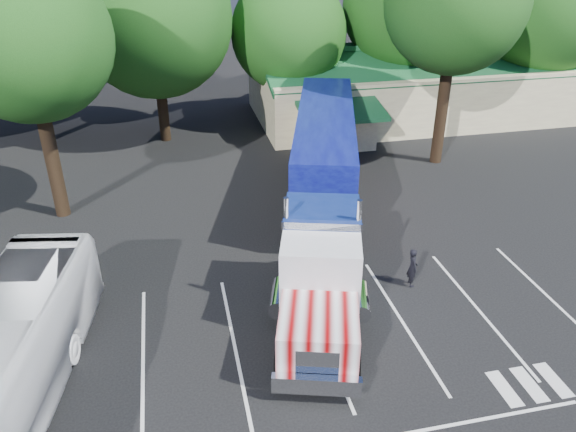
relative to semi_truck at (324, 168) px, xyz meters
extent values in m
plane|color=black|center=(-2.52, -2.77, -2.73)|extent=(120.00, 120.00, 0.00)
cube|color=beige|center=(11.48, 15.23, -0.73)|extent=(24.00, 11.00, 4.00)
cube|color=#17512C|center=(11.48, 12.83, 1.77)|extent=(24.20, 6.25, 2.10)
cube|color=#17512C|center=(11.48, 17.63, 1.77)|extent=(24.20, 6.25, 2.10)
cube|color=beige|center=(3.48, 9.53, -1.33)|extent=(5.00, 2.50, 2.80)
cube|color=#17512C|center=(3.48, 8.23, 0.17)|extent=(5.40, 3.19, 0.80)
cylinder|color=black|center=(-15.52, 15.03, -0.73)|extent=(0.70, 0.70, 4.00)
sphere|color=#184614|center=(-15.52, 15.03, 4.42)|extent=(8.40, 8.40, 8.40)
cylinder|color=black|center=(-7.52, 13.43, -0.58)|extent=(0.70, 0.70, 4.30)
sphere|color=#184614|center=(-7.52, 13.43, 5.32)|extent=(10.00, 10.00, 10.00)
cylinder|color=black|center=(1.48, 14.73, -0.93)|extent=(0.70, 0.70, 3.60)
sphere|color=#184614|center=(1.48, 14.73, 3.87)|extent=(8.00, 8.00, 8.00)
cylinder|color=black|center=(10.48, 15.23, -0.48)|extent=(0.70, 0.70, 4.50)
sphere|color=#184614|center=(10.48, 15.23, 5.37)|extent=(9.60, 9.60, 9.60)
cylinder|color=black|center=(20.48, 14.03, -0.78)|extent=(0.70, 0.70, 3.90)
sphere|color=#184614|center=(20.48, 14.03, 5.07)|extent=(10.40, 10.40, 10.40)
cylinder|color=black|center=(-13.02, 3.23, 0.27)|extent=(0.70, 0.70, 6.00)
sphere|color=#184614|center=(-13.02, 3.23, 6.12)|extent=(7.60, 7.60, 7.60)
cylinder|color=black|center=(8.98, 5.73, 0.52)|extent=(0.70, 0.70, 6.50)
sphere|color=#184614|center=(8.98, 5.73, 6.77)|extent=(8.00, 8.00, 8.00)
cube|color=black|center=(-2.36, -7.96, -1.89)|extent=(3.31, 7.85, 0.28)
cube|color=white|center=(-3.56, -12.00, -2.00)|extent=(2.77, 1.07, 0.62)
cube|color=white|center=(-3.49, -11.78, -1.33)|extent=(1.33, 0.51, 1.01)
cube|color=white|center=(-3.12, -10.55, -1.10)|extent=(3.24, 3.32, 1.29)
cube|color=silver|center=(-2.49, -8.39, -0.43)|extent=(3.20, 2.52, 2.58)
cube|color=black|center=(-2.69, -9.09, 0.13)|extent=(2.50, 0.82, 1.12)
cube|color=white|center=(-2.22, -7.48, 1.03)|extent=(2.83, 0.94, 0.28)
cube|color=navy|center=(-1.91, -6.46, -0.20)|extent=(3.33, 2.95, 3.03)
cylinder|color=white|center=(-3.44, -7.06, 0.19)|extent=(0.25, 0.25, 3.82)
cylinder|color=white|center=(-0.96, -7.79, 0.19)|extent=(0.25, 0.25, 3.82)
cylinder|color=white|center=(-3.78, -7.42, -1.89)|extent=(1.22, 1.93, 0.74)
cylinder|color=white|center=(-0.88, -8.29, -1.89)|extent=(1.22, 1.93, 0.74)
cube|color=silver|center=(0.86, 2.91, -0.32)|extent=(6.88, 14.60, 1.68)
cube|color=#0A0A60|center=(0.86, 2.91, 1.20)|extent=(6.88, 14.60, 1.35)
cube|color=black|center=(2.20, 7.42, -1.78)|extent=(2.41, 4.15, 0.39)
cube|color=black|center=(-1.61, -2.68, -1.94)|extent=(0.17, 0.17, 1.57)
cube|color=black|center=(-0.11, -3.13, -1.94)|extent=(0.17, 0.17, 1.57)
cube|color=white|center=(2.93, 9.90, -2.22)|extent=(2.62, 0.89, 0.13)
cylinder|color=black|center=(-4.41, -10.75, -2.11)|extent=(0.73, 1.30, 1.23)
cylinder|color=black|center=(-2.15, -11.42, -2.11)|extent=(0.73, 1.30, 1.23)
cylinder|color=black|center=(-2.95, -5.80, -2.11)|extent=(0.73, 1.30, 1.23)
cylinder|color=black|center=(-0.69, -6.47, -2.11)|extent=(0.73, 1.30, 1.23)
cylinder|color=black|center=(-2.60, -4.61, -2.11)|extent=(0.73, 1.30, 1.23)
cylinder|color=black|center=(-0.34, -5.28, -2.11)|extent=(0.73, 1.30, 1.23)
cylinder|color=black|center=(0.82, 6.90, -2.11)|extent=(0.73, 1.30, 1.23)
cylinder|color=black|center=(3.08, 6.23, -2.11)|extent=(0.73, 1.30, 1.23)
cylinder|color=black|center=(1.20, 8.19, -2.11)|extent=(0.73, 1.30, 1.23)
cylinder|color=black|center=(3.46, 7.52, -2.11)|extent=(0.73, 1.30, 1.23)
imported|color=black|center=(1.98, -6.59, -1.88)|extent=(0.48, 0.67, 1.70)
imported|color=black|center=(2.98, 4.14, -2.30)|extent=(0.76, 1.68, 0.85)
imported|color=#A1A3A8|center=(7.81, 11.02, -2.07)|extent=(4.19, 2.24, 1.31)
camera|label=1|loc=(-7.21, -24.43, 10.77)|focal=35.00mm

